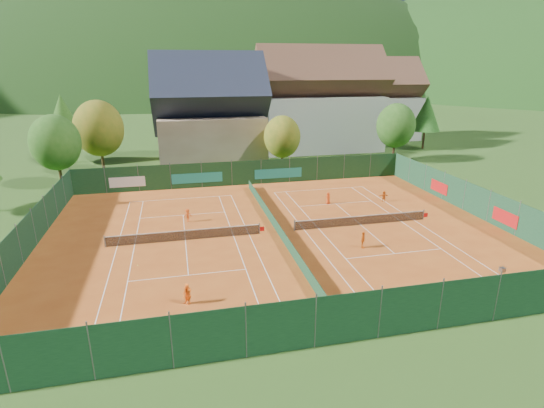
% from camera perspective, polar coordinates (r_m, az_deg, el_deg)
% --- Properties ---
extents(ground, '(600.00, 600.00, 0.00)m').
position_cam_1_polar(ground, '(37.69, 0.68, -3.85)').
color(ground, '#264917').
rests_on(ground, ground).
extents(clay_pad, '(40.00, 32.00, 0.01)m').
position_cam_1_polar(clay_pad, '(37.68, 0.68, -3.82)').
color(clay_pad, '#A94B18').
rests_on(clay_pad, ground).
extents(court_markings_left, '(11.03, 23.83, 0.00)m').
position_cam_1_polar(court_markings_left, '(36.77, -11.57, -4.78)').
color(court_markings_left, white).
rests_on(court_markings_left, ground).
extents(court_markings_right, '(11.03, 23.83, 0.00)m').
position_cam_1_polar(court_markings_right, '(40.19, 11.85, -2.76)').
color(court_markings_right, white).
rests_on(court_markings_right, ground).
extents(tennis_net_left, '(13.30, 0.10, 1.02)m').
position_cam_1_polar(tennis_net_left, '(36.58, -11.38, -4.05)').
color(tennis_net_left, '#59595B').
rests_on(tennis_net_left, ground).
extents(tennis_net_right, '(13.30, 0.10, 1.02)m').
position_cam_1_polar(tennis_net_right, '(40.08, 12.10, -2.08)').
color(tennis_net_right, '#59595B').
rests_on(tennis_net_right, ground).
extents(court_divider, '(0.03, 28.80, 1.00)m').
position_cam_1_polar(court_divider, '(37.50, 0.68, -3.12)').
color(court_divider, '#143923').
rests_on(court_divider, ground).
extents(fence_north, '(40.00, 0.10, 3.00)m').
position_cam_1_polar(fence_north, '(52.08, -3.94, 4.16)').
color(fence_north, '#14391C').
rests_on(fence_north, ground).
extents(fence_south, '(40.00, 0.04, 3.00)m').
position_cam_1_polar(fence_south, '(23.47, 10.20, -14.87)').
color(fence_south, '#153B21').
rests_on(fence_south, ground).
extents(fence_west, '(0.04, 32.00, 3.00)m').
position_cam_1_polar(fence_west, '(38.09, -30.08, -3.77)').
color(fence_west, '#13351F').
rests_on(fence_west, ground).
extents(fence_east, '(0.09, 32.00, 3.00)m').
position_cam_1_polar(fence_east, '(45.95, 25.70, 0.40)').
color(fence_east, '#153A23').
rests_on(fence_east, ground).
extents(chalet, '(16.20, 12.00, 16.00)m').
position_cam_1_polar(chalet, '(64.56, -8.33, 11.44)').
color(chalet, tan).
rests_on(chalet, ground).
extents(hotel_block_a, '(21.60, 11.00, 17.25)m').
position_cam_1_polar(hotel_block_a, '(74.29, 6.35, 13.01)').
color(hotel_block_a, silver).
rests_on(hotel_block_a, ground).
extents(hotel_block_b, '(17.28, 10.00, 15.50)m').
position_cam_1_polar(hotel_block_b, '(87.10, 13.54, 12.90)').
color(hotel_block_b, silver).
rests_on(hotel_block_b, ground).
extents(tree_west_front, '(5.72, 5.72, 8.69)m').
position_cam_1_polar(tree_west_front, '(56.33, -27.11, 7.36)').
color(tree_west_front, '#4A351A').
rests_on(tree_west_front, ground).
extents(tree_west_mid, '(6.44, 6.44, 9.78)m').
position_cam_1_polar(tree_west_mid, '(61.24, -22.27, 9.39)').
color(tree_west_mid, '#463219').
rests_on(tree_west_mid, ground).
extents(tree_west_back, '(5.60, 5.60, 10.00)m').
position_cam_1_polar(tree_west_back, '(70.11, -26.28, 10.41)').
color(tree_west_back, '#432D18').
rests_on(tree_west_back, ground).
extents(tree_center, '(5.01, 5.01, 7.60)m').
position_cam_1_polar(tree_center, '(58.46, 1.38, 9.02)').
color(tree_center, '#472C19').
rests_on(tree_center, ground).
extents(tree_east_front, '(5.72, 5.72, 8.69)m').
position_cam_1_polar(tree_east_front, '(66.84, 16.31, 10.08)').
color(tree_east_front, '#432C18').
rests_on(tree_east_front, ground).
extents(tree_east_mid, '(5.04, 5.04, 9.00)m').
position_cam_1_polar(tree_east_mid, '(78.68, 20.05, 11.36)').
color(tree_east_mid, '#4E2F1B').
rests_on(tree_east_mid, ground).
extents(tree_east_back, '(7.15, 7.15, 10.86)m').
position_cam_1_polar(tree_east_back, '(81.78, 12.21, 12.75)').
color(tree_east_back, '#402616').
rests_on(tree_east_back, ground).
extents(mountain_backdrop, '(820.00, 530.00, 242.00)m').
position_cam_1_polar(mountain_backdrop, '(275.22, -5.00, 7.07)').
color(mountain_backdrop, black).
rests_on(mountain_backdrop, ground).
extents(ball_hopper, '(0.34, 0.34, 0.80)m').
position_cam_1_polar(ball_hopper, '(34.02, 28.56, -7.76)').
color(ball_hopper, slate).
rests_on(ball_hopper, ground).
extents(loose_ball_0, '(0.07, 0.07, 0.07)m').
position_cam_1_polar(loose_ball_0, '(33.24, -17.62, -7.87)').
color(loose_ball_0, '#CCD833').
rests_on(loose_ball_0, ground).
extents(loose_ball_1, '(0.07, 0.07, 0.07)m').
position_cam_1_polar(loose_ball_1, '(29.85, 16.41, -10.89)').
color(loose_ball_1, '#CCD833').
rests_on(loose_ball_1, ground).
extents(player_left_near, '(0.61, 0.57, 1.39)m').
position_cam_1_polar(player_left_near, '(27.32, -11.25, -11.76)').
color(player_left_near, orange).
rests_on(player_left_near, ground).
extents(player_left_mid, '(0.76, 0.75, 1.24)m').
position_cam_1_polar(player_left_mid, '(27.28, -11.39, -12.01)').
color(player_left_mid, orange).
rests_on(player_left_mid, ground).
extents(player_left_far, '(0.90, 0.63, 1.27)m').
position_cam_1_polar(player_left_far, '(40.75, -11.27, -1.49)').
color(player_left_far, '#E24E14').
rests_on(player_left_far, ground).
extents(player_right_near, '(0.74, 0.87, 1.40)m').
position_cam_1_polar(player_right_near, '(35.11, 12.12, -4.75)').
color(player_right_near, orange).
rests_on(player_right_near, ground).
extents(player_right_far_a, '(0.71, 0.57, 1.28)m').
position_cam_1_polar(player_right_far_a, '(45.39, 7.55, 0.79)').
color(player_right_far_a, '#DA4313').
rests_on(player_right_far_a, ground).
extents(player_right_far_b, '(1.12, 0.39, 1.20)m').
position_cam_1_polar(player_right_far_b, '(47.36, 14.80, 1.02)').
color(player_right_far_b, '#CC5712').
rests_on(player_right_far_b, ground).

